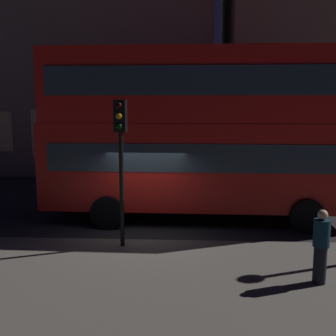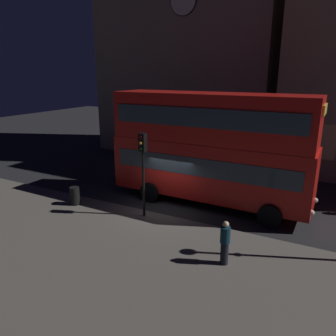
% 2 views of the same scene
% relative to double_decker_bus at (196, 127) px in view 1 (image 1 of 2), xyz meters
% --- Properties ---
extents(ground_plane, '(80.00, 80.00, 0.00)m').
position_rel_double_decker_bus_xyz_m(ground_plane, '(-1.59, -1.76, -3.22)').
color(ground_plane, '#232326').
extents(sidewalk_slab, '(44.00, 8.72, 0.12)m').
position_rel_double_decker_bus_xyz_m(sidewalk_slab, '(-1.59, -6.93, -3.16)').
color(sidewalk_slab, '#5B564F').
rests_on(sidewalk_slab, ground).
extents(building_with_clock, '(14.68, 7.25, 18.21)m').
position_rel_double_decker_bus_xyz_m(building_with_clock, '(-6.30, 11.41, 5.88)').
color(building_with_clock, gray).
rests_on(building_with_clock, ground).
extents(double_decker_bus, '(10.47, 2.98, 5.80)m').
position_rel_double_decker_bus_xyz_m(double_decker_bus, '(0.00, 0.00, 0.00)').
color(double_decker_bus, red).
rests_on(double_decker_bus, ground).
extents(traffic_light_near_kerb, '(0.34, 0.37, 4.02)m').
position_rel_double_decker_bus_xyz_m(traffic_light_near_kerb, '(-2.07, -3.12, -0.21)').
color(traffic_light_near_kerb, black).
rests_on(traffic_light_near_kerb, sidewalk_slab).
extents(pedestrian, '(0.36, 0.36, 1.67)m').
position_rel_double_decker_bus_xyz_m(pedestrian, '(2.65, -5.29, -2.25)').
color(pedestrian, black).
rests_on(pedestrian, sidewalk_slab).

